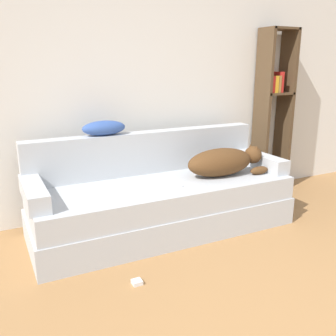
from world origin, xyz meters
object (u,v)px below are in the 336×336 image
at_px(couch, 163,206).
at_px(laptop, 158,184).
at_px(power_adapter, 137,282).
at_px(throw_pillow, 104,128).
at_px(dog, 224,162).
at_px(bookshelf, 274,104).

relative_size(couch, laptop, 5.98).
bearing_deg(couch, power_adapter, -127.33).
relative_size(throw_pillow, power_adapter, 5.86).
distance_m(dog, bookshelf, 1.21).
bearing_deg(dog, laptop, -179.33).
bearing_deg(couch, bookshelf, 16.10).
bearing_deg(bookshelf, power_adapter, -151.37).
height_order(throw_pillow, power_adapter, throw_pillow).
relative_size(couch, dog, 2.91).
distance_m(laptop, power_adapter, 0.90).
distance_m(couch, power_adapter, 0.91).
bearing_deg(throw_pillow, bookshelf, 3.03).
relative_size(dog, laptop, 2.05).
bearing_deg(laptop, throw_pillow, 134.64).
xyz_separation_m(couch, bookshelf, (1.60, 0.46, 0.78)).
distance_m(dog, laptop, 0.68).
distance_m(laptop, bookshelf, 1.84).
xyz_separation_m(couch, power_adapter, (-0.54, -0.70, -0.21)).
bearing_deg(bookshelf, couch, -163.90).
height_order(laptop, bookshelf, bookshelf).
bearing_deg(dog, power_adapter, -150.18).
height_order(laptop, power_adapter, laptop).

